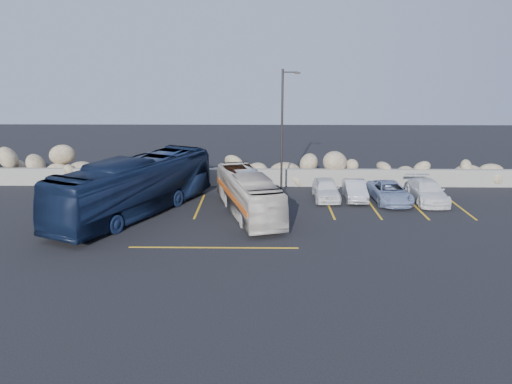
{
  "coord_description": "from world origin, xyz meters",
  "views": [
    {
      "loc": [
        1.32,
        -21.73,
        8.63
      ],
      "look_at": [
        0.95,
        4.0,
        1.7
      ],
      "focal_mm": 35.0,
      "sensor_mm": 36.0,
      "label": 1
    }
  ],
  "objects_px": {
    "lamppost": "(283,129)",
    "tour_coach": "(135,186)",
    "car_c": "(427,191)",
    "car_b": "(355,190)",
    "car_a": "(326,189)",
    "vintage_bus": "(248,194)",
    "car_d": "(390,192)"
  },
  "relations": [
    {
      "from": "tour_coach",
      "to": "car_b",
      "type": "bearing_deg",
      "value": 39.71
    },
    {
      "from": "tour_coach",
      "to": "car_a",
      "type": "xyz_separation_m",
      "value": [
        11.2,
        3.32,
        -0.98
      ]
    },
    {
      "from": "vintage_bus",
      "to": "car_a",
      "type": "relative_size",
      "value": 2.23
    },
    {
      "from": "vintage_bus",
      "to": "car_c",
      "type": "xyz_separation_m",
      "value": [
        11.0,
        2.76,
        -0.54
      ]
    },
    {
      "from": "lamppost",
      "to": "car_a",
      "type": "distance_m",
      "value": 4.63
    },
    {
      "from": "car_a",
      "to": "car_d",
      "type": "distance_m",
      "value": 3.9
    },
    {
      "from": "lamppost",
      "to": "car_a",
      "type": "bearing_deg",
      "value": -16.49
    },
    {
      "from": "tour_coach",
      "to": "car_a",
      "type": "height_order",
      "value": "tour_coach"
    },
    {
      "from": "lamppost",
      "to": "tour_coach",
      "type": "bearing_deg",
      "value": -154.0
    },
    {
      "from": "lamppost",
      "to": "car_b",
      "type": "bearing_deg",
      "value": -10.62
    },
    {
      "from": "vintage_bus",
      "to": "tour_coach",
      "type": "height_order",
      "value": "tour_coach"
    },
    {
      "from": "tour_coach",
      "to": "car_b",
      "type": "relative_size",
      "value": 3.23
    },
    {
      "from": "vintage_bus",
      "to": "car_c",
      "type": "bearing_deg",
      "value": -1.68
    },
    {
      "from": "car_c",
      "to": "car_d",
      "type": "bearing_deg",
      "value": -177.31
    },
    {
      "from": "lamppost",
      "to": "vintage_bus",
      "type": "bearing_deg",
      "value": -117.09
    },
    {
      "from": "lamppost",
      "to": "car_b",
      "type": "relative_size",
      "value": 2.2
    },
    {
      "from": "vintage_bus",
      "to": "car_d",
      "type": "bearing_deg",
      "value": 1.36
    },
    {
      "from": "car_c",
      "to": "tour_coach",
      "type": "bearing_deg",
      "value": -170.21
    },
    {
      "from": "vintage_bus",
      "to": "car_d",
      "type": "distance_m",
      "value": 9.09
    },
    {
      "from": "car_a",
      "to": "car_d",
      "type": "xyz_separation_m",
      "value": [
        3.86,
        -0.55,
        -0.04
      ]
    },
    {
      "from": "vintage_bus",
      "to": "car_b",
      "type": "distance_m",
      "value": 7.36
    },
    {
      "from": "lamppost",
      "to": "car_c",
      "type": "height_order",
      "value": "lamppost"
    },
    {
      "from": "tour_coach",
      "to": "car_c",
      "type": "height_order",
      "value": "tour_coach"
    },
    {
      "from": "tour_coach",
      "to": "car_d",
      "type": "distance_m",
      "value": 15.35
    },
    {
      "from": "car_b",
      "to": "car_a",
      "type": "bearing_deg",
      "value": -179.04
    },
    {
      "from": "car_b",
      "to": "car_d",
      "type": "relative_size",
      "value": 0.82
    },
    {
      "from": "tour_coach",
      "to": "car_a",
      "type": "relative_size",
      "value": 3.05
    },
    {
      "from": "vintage_bus",
      "to": "car_b",
      "type": "xyz_separation_m",
      "value": [
        6.61,
        3.18,
        -0.6
      ]
    },
    {
      "from": "car_b",
      "to": "vintage_bus",
      "type": "bearing_deg",
      "value": -152.04
    },
    {
      "from": "vintage_bus",
      "to": "car_b",
      "type": "height_order",
      "value": "vintage_bus"
    },
    {
      "from": "tour_coach",
      "to": "car_b",
      "type": "xyz_separation_m",
      "value": [
        13.01,
        3.27,
        -1.03
      ]
    },
    {
      "from": "lamppost",
      "to": "vintage_bus",
      "type": "relative_size",
      "value": 0.93
    }
  ]
}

